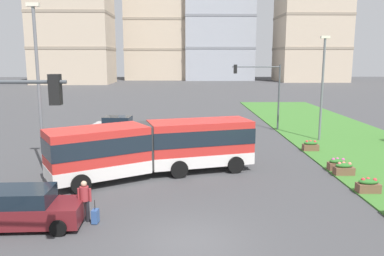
% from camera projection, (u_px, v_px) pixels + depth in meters
% --- Properties ---
extents(ground_plane, '(260.00, 260.00, 0.00)m').
position_uv_depth(ground_plane, '(190.00, 242.00, 14.02)').
color(ground_plane, '#424244').
extents(articulated_bus, '(11.75, 6.77, 3.00)m').
position_uv_depth(articulated_bus, '(155.00, 147.00, 21.77)').
color(articulated_bus, red).
rests_on(articulated_bus, ground).
extents(car_maroon_sedan, '(4.46, 2.14, 1.58)m').
position_uv_depth(car_maroon_sedan, '(25.00, 209.00, 15.15)').
color(car_maroon_sedan, maroon).
rests_on(car_maroon_sedan, ground).
extents(car_silver_hatch, '(4.54, 2.34, 1.58)m').
position_uv_depth(car_silver_hatch, '(119.00, 126.00, 34.00)').
color(car_silver_hatch, '#B7BABF').
rests_on(car_silver_hatch, ground).
extents(pedestrian_crossing, '(0.58, 0.36, 1.74)m').
position_uv_depth(pedestrian_crossing, '(85.00, 198.00, 15.60)').
color(pedestrian_crossing, black).
rests_on(pedestrian_crossing, ground).
extents(rolling_suitcase, '(0.28, 0.38, 0.97)m').
position_uv_depth(rolling_suitcase, '(95.00, 216.00, 15.53)').
color(rolling_suitcase, '#335693').
rests_on(rolling_suitcase, ground).
extents(flower_planter_1, '(1.10, 0.56, 0.74)m').
position_uv_depth(flower_planter_1, '(368.00, 185.00, 18.96)').
color(flower_planter_1, brown).
rests_on(flower_planter_1, grass_median).
extents(flower_planter_2, '(1.10, 0.56, 0.74)m').
position_uv_depth(flower_planter_2, '(344.00, 169.00, 21.85)').
color(flower_planter_2, brown).
rests_on(flower_planter_2, grass_median).
extents(flower_planter_3, '(1.10, 0.56, 0.74)m').
position_uv_depth(flower_planter_3, '(338.00, 164.00, 22.75)').
color(flower_planter_3, brown).
rests_on(flower_planter_3, grass_median).
extents(flower_planter_4, '(1.10, 0.56, 0.74)m').
position_uv_depth(flower_planter_4, '(311.00, 146.00, 27.63)').
color(flower_planter_4, brown).
rests_on(flower_planter_4, grass_median).
extents(traffic_light_far_right, '(4.45, 0.28, 6.09)m').
position_uv_depth(traffic_light_far_right, '(263.00, 85.00, 35.04)').
color(traffic_light_far_right, '#474C51').
rests_on(traffic_light_far_right, ground).
extents(streetlight_left, '(0.70, 0.28, 9.64)m').
position_uv_depth(streetlight_left, '(38.00, 83.00, 21.74)').
color(streetlight_left, slate).
rests_on(streetlight_left, ground).
extents(streetlight_median, '(0.70, 0.28, 8.38)m').
position_uv_depth(streetlight_median, '(322.00, 84.00, 30.47)').
color(streetlight_median, slate).
rests_on(streetlight_median, ground).
extents(apartment_tower_westcentre, '(19.51, 17.10, 36.42)m').
position_uv_depth(apartment_tower_westcentre, '(157.00, 22.00, 122.95)').
color(apartment_tower_westcentre, '#C6B299').
rests_on(apartment_tower_westcentre, ground).
extents(apartment_tower_centre, '(21.23, 20.06, 47.37)m').
position_uv_depth(apartment_tower_centre, '(218.00, 4.00, 121.36)').
color(apartment_tower_centre, '#9EA3AD').
rests_on(apartment_tower_centre, ground).
extents(apartment_tower_eastcentre, '(19.16, 15.98, 36.71)m').
position_uv_depth(apartment_tower_eastcentre, '(312.00, 18.00, 111.38)').
color(apartment_tower_eastcentre, '#C6B299').
rests_on(apartment_tower_eastcentre, ground).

